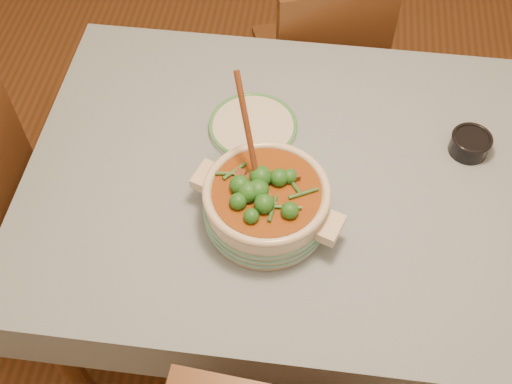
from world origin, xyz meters
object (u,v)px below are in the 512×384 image
stew_casserole (266,201)px  chair_far (322,59)px  condiment_bowl (470,143)px  white_plate (253,126)px  dining_table (330,197)px

stew_casserole → chair_far: stew_casserole is taller
chair_far → condiment_bowl: bearing=104.9°
stew_casserole → chair_far: 0.97m
white_plate → chair_far: chair_far is taller
dining_table → white_plate: size_ratio=6.25×
condiment_bowl → white_plate: bearing=179.6°
dining_table → chair_far: 0.77m
white_plate → condiment_bowl: size_ratio=2.15×
condiment_bowl → chair_far: size_ratio=0.14×
white_plate → chair_far: 0.69m
condiment_bowl → dining_table: bearing=-158.7°
dining_table → white_plate: (-0.24, 0.15, 0.10)m
white_plate → condiment_bowl: (0.61, -0.00, 0.02)m
dining_table → condiment_bowl: (0.37, 0.14, 0.12)m
dining_table → stew_casserole: 0.28m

